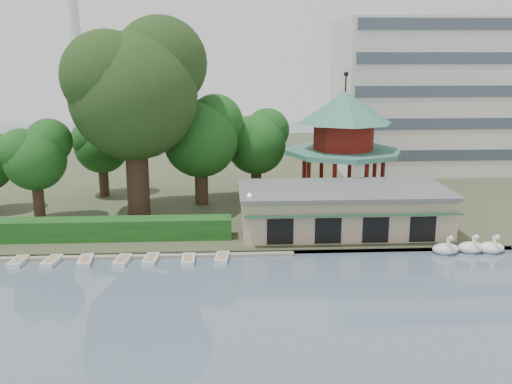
{
  "coord_description": "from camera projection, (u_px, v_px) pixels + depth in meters",
  "views": [
    {
      "loc": [
        -0.46,
        -26.79,
        15.89
      ],
      "look_at": [
        2.0,
        18.0,
        5.0
      ],
      "focal_mm": 40.0,
      "sensor_mm": 36.0,
      "label": 1
    }
  ],
  "objects": [
    {
      "name": "ground_plane",
      "position": [
        237.0,
        366.0,
        29.76
      ],
      "size": [
        220.0,
        220.0,
        0.0
      ],
      "primitive_type": "plane",
      "color": "slate",
      "rests_on": "ground"
    },
    {
      "name": "shore",
      "position": [
        229.0,
        168.0,
        80.17
      ],
      "size": [
        220.0,
        70.0,
        0.4
      ],
      "primitive_type": "cube",
      "color": "#424930",
      "rests_on": "ground"
    },
    {
      "name": "embankment",
      "position": [
        232.0,
        252.0,
        46.51
      ],
      "size": [
        220.0,
        0.6,
        0.3
      ],
      "primitive_type": "cube",
      "color": "gray",
      "rests_on": "ground"
    },
    {
      "name": "dock",
      "position": [
        83.0,
        256.0,
        45.78
      ],
      "size": [
        34.0,
        1.6,
        0.24
      ],
      "primitive_type": "cube",
      "color": "gray",
      "rests_on": "ground"
    },
    {
      "name": "boathouse",
      "position": [
        343.0,
        209.0,
        51.06
      ],
      "size": [
        18.6,
        9.39,
        3.9
      ],
      "color": "tan",
      "rests_on": "shore"
    },
    {
      "name": "pavilion",
      "position": [
        344.0,
        136.0,
        59.69
      ],
      "size": [
        12.4,
        12.4,
        13.5
      ],
      "color": "tan",
      "rests_on": "shore"
    },
    {
      "name": "office_building",
      "position": [
        470.0,
        101.0,
        76.76
      ],
      "size": [
        38.0,
        18.0,
        20.0
      ],
      "color": "silver",
      "rests_on": "shore"
    },
    {
      "name": "hedge",
      "position": [
        55.0,
        230.0,
        48.55
      ],
      "size": [
        30.0,
        2.0,
        1.8
      ],
      "primitive_type": "cube",
      "color": "#1C521A",
      "rests_on": "shore"
    },
    {
      "name": "lamp_post",
      "position": [
        249.0,
        209.0,
        47.49
      ],
      "size": [
        0.36,
        0.36,
        4.28
      ],
      "color": "black",
      "rests_on": "shore"
    },
    {
      "name": "big_tree",
      "position": [
        135.0,
        85.0,
        53.59
      ],
      "size": [
        13.27,
        12.37,
        19.15
      ],
      "color": "#3A281C",
      "rests_on": "shore"
    },
    {
      "name": "small_trees",
      "position": [
        130.0,
        145.0,
        58.6
      ],
      "size": [
        39.75,
        16.34,
        11.47
      ],
      "color": "#3A281C",
      "rests_on": "shore"
    },
    {
      "name": "moored_rowboats",
      "position": [
        52.0,
        261.0,
        44.34
      ],
      "size": [
        27.7,
        2.69,
        0.36
      ],
      "color": "silver",
      "rests_on": "ground"
    }
  ]
}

